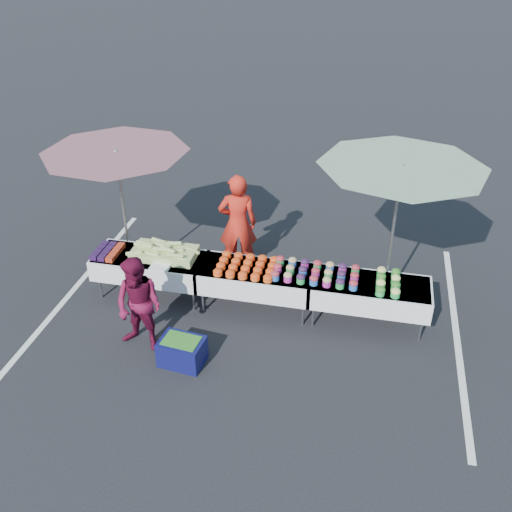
% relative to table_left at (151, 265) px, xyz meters
% --- Properties ---
extents(ground, '(80.00, 80.00, 0.00)m').
position_rel_table_left_xyz_m(ground, '(1.80, 0.00, -0.58)').
color(ground, black).
extents(stripe_left, '(0.10, 5.00, 0.00)m').
position_rel_table_left_xyz_m(stripe_left, '(-1.40, 0.00, -0.58)').
color(stripe_left, silver).
rests_on(stripe_left, ground).
extents(stripe_right, '(0.10, 5.00, 0.00)m').
position_rel_table_left_xyz_m(stripe_right, '(5.00, 0.00, -0.58)').
color(stripe_right, silver).
rests_on(stripe_right, ground).
extents(table_left, '(1.86, 0.81, 0.75)m').
position_rel_table_left_xyz_m(table_left, '(0.00, 0.00, 0.00)').
color(table_left, white).
rests_on(table_left, ground).
extents(table_center, '(1.86, 0.81, 0.75)m').
position_rel_table_left_xyz_m(table_center, '(1.80, 0.00, 0.00)').
color(table_center, white).
rests_on(table_center, ground).
extents(table_right, '(1.86, 0.81, 0.75)m').
position_rel_table_left_xyz_m(table_right, '(3.60, 0.00, 0.00)').
color(table_right, white).
rests_on(table_right, ground).
extents(berry_punnets, '(0.40, 0.54, 0.08)m').
position_rel_table_left_xyz_m(berry_punnets, '(-0.71, -0.06, 0.21)').
color(berry_punnets, black).
rests_on(berry_punnets, table_left).
extents(corn_pile, '(1.16, 0.57, 0.26)m').
position_rel_table_left_xyz_m(corn_pile, '(0.24, 0.04, 0.26)').
color(corn_pile, '#9EBA5F').
rests_on(corn_pile, table_left).
extents(plastic_bags, '(0.30, 0.25, 0.05)m').
position_rel_table_left_xyz_m(plastic_bags, '(0.30, -0.30, 0.19)').
color(plastic_bags, white).
rests_on(plastic_bags, table_left).
extents(carrot_bowls, '(0.95, 0.69, 0.11)m').
position_rel_table_left_xyz_m(carrot_bowls, '(1.65, -0.01, 0.22)').
color(carrot_bowls, '#F3561B').
rests_on(carrot_bowls, table_center).
extents(potato_cups, '(1.34, 0.58, 0.16)m').
position_rel_table_left_xyz_m(potato_cups, '(2.75, 0.00, 0.25)').
color(potato_cups, '#265FB4').
rests_on(potato_cups, table_right).
extents(bean_baskets, '(0.36, 0.68, 0.15)m').
position_rel_table_left_xyz_m(bean_baskets, '(3.86, -0.01, 0.24)').
color(bean_baskets, green).
rests_on(bean_baskets, table_right).
extents(vendor, '(0.76, 0.59, 1.85)m').
position_rel_table_left_xyz_m(vendor, '(1.23, 1.10, 0.34)').
color(vendor, red).
rests_on(vendor, ground).
extents(customer, '(0.85, 0.72, 1.52)m').
position_rel_table_left_xyz_m(customer, '(0.35, -1.31, 0.18)').
color(customer, maroon).
rests_on(customer, ground).
extents(umbrella_left, '(2.96, 2.96, 2.41)m').
position_rel_table_left_xyz_m(umbrella_left, '(-0.56, 0.40, 1.60)').
color(umbrella_left, black).
rests_on(umbrella_left, ground).
extents(umbrella_right, '(2.72, 2.72, 2.54)m').
position_rel_table_left_xyz_m(umbrella_right, '(3.85, 0.48, 1.72)').
color(umbrella_right, black).
rests_on(umbrella_right, ground).
extents(storage_bin, '(0.68, 0.52, 0.41)m').
position_rel_table_left_xyz_m(storage_bin, '(1.04, -1.53, -0.37)').
color(storage_bin, '#0E1048').
rests_on(storage_bin, ground).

